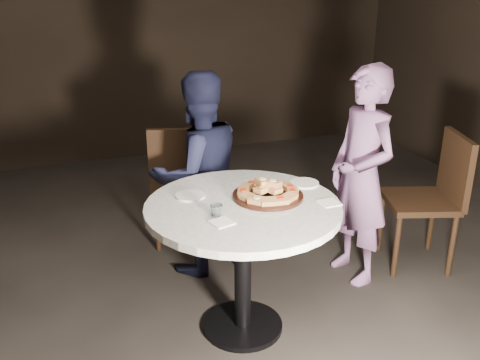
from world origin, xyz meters
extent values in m
plane|color=black|center=(0.00, 0.00, 0.00)|extent=(7.00, 7.00, 0.00)
cylinder|color=black|center=(-0.15, -0.07, 0.02)|extent=(0.51, 0.51, 0.03)
cylinder|color=black|center=(-0.15, -0.07, 0.42)|extent=(0.10, 0.10, 0.78)
cylinder|color=silver|center=(-0.15, -0.07, 0.82)|extent=(1.17, 1.17, 0.05)
cylinder|color=black|center=(0.02, -0.02, 0.86)|extent=(0.44, 0.44, 0.02)
cube|color=#AF7744|center=(0.17, -0.02, 0.88)|extent=(0.08, 0.10, 0.04)
cylinder|color=red|center=(0.17, -0.02, 0.90)|extent=(0.05, 0.05, 0.01)
cube|color=#AF7744|center=(0.15, 0.04, 0.88)|extent=(0.11, 0.11, 0.04)
cube|color=#AF7744|center=(0.11, 0.09, 0.88)|extent=(0.11, 0.11, 0.04)
cylinder|color=beige|center=(0.11, 0.09, 0.90)|extent=(0.06, 0.06, 0.01)
cube|color=#AF7744|center=(0.04, 0.12, 0.88)|extent=(0.10, 0.09, 0.04)
cube|color=#AF7744|center=(-0.03, 0.11, 0.88)|extent=(0.10, 0.09, 0.04)
cylinder|color=red|center=(-0.03, 0.11, 0.90)|extent=(0.05, 0.05, 0.01)
cube|color=#AF7744|center=(-0.08, 0.07, 0.88)|extent=(0.11, 0.11, 0.04)
cube|color=#AF7744|center=(-0.12, 0.01, 0.88)|extent=(0.10, 0.11, 0.04)
cylinder|color=red|center=(-0.12, 0.01, 0.90)|extent=(0.05, 0.05, 0.01)
cube|color=#AF7744|center=(-0.12, -0.06, 0.88)|extent=(0.09, 0.11, 0.04)
cube|color=#AF7744|center=(-0.08, -0.12, 0.88)|extent=(0.11, 0.11, 0.04)
cylinder|color=beige|center=(-0.08, -0.12, 0.90)|extent=(0.06, 0.06, 0.01)
cube|color=#AF7744|center=(-0.03, -0.16, 0.88)|extent=(0.10, 0.08, 0.04)
cube|color=#AF7744|center=(0.04, -0.17, 0.88)|extent=(0.09, 0.07, 0.04)
cylinder|color=red|center=(0.04, -0.17, 0.90)|extent=(0.04, 0.04, 0.01)
cube|color=#AF7744|center=(0.11, -0.14, 0.88)|extent=(0.11, 0.11, 0.04)
cube|color=#AF7744|center=(0.15, -0.09, 0.88)|extent=(0.10, 0.11, 0.04)
cylinder|color=red|center=(0.15, -0.09, 0.90)|extent=(0.05, 0.05, 0.01)
cube|color=#AF7744|center=(0.07, -0.01, 0.91)|extent=(0.11, 0.10, 0.03)
cylinder|color=#2D6B1E|center=(0.07, -0.01, 0.93)|extent=(0.06, 0.06, 0.01)
cube|color=#AF7744|center=(0.01, 0.02, 0.91)|extent=(0.11, 0.11, 0.03)
cylinder|color=beige|center=(0.01, 0.02, 0.93)|extent=(0.06, 0.06, 0.01)
cube|color=#AF7744|center=(-0.02, -0.04, 0.91)|extent=(0.11, 0.10, 0.04)
cylinder|color=orange|center=(-0.02, -0.04, 0.93)|extent=(0.05, 0.05, 0.01)
cube|color=#AF7744|center=(0.04, -0.07, 0.91)|extent=(0.09, 0.10, 0.04)
cylinder|color=red|center=(0.04, -0.07, 0.93)|extent=(0.05, 0.05, 0.01)
cube|color=#AF7744|center=(0.07, -0.01, 0.91)|extent=(0.10, 0.08, 0.04)
cylinder|color=#2D6B1E|center=(0.07, -0.01, 0.93)|extent=(0.05, 0.05, 0.01)
cube|color=#AF7744|center=(0.00, 0.00, 0.94)|extent=(0.08, 0.09, 0.04)
cylinder|color=beige|center=(0.00, 0.00, 0.96)|extent=(0.05, 0.05, 0.01)
cube|color=#AF7744|center=(0.04, -0.04, 0.94)|extent=(0.11, 0.11, 0.04)
cylinder|color=beige|center=(0.04, -0.04, 0.96)|extent=(0.06, 0.06, 0.01)
cylinder|color=white|center=(-0.40, 0.14, 0.85)|extent=(0.20, 0.20, 0.01)
cylinder|color=white|center=(0.32, 0.09, 0.85)|extent=(0.19, 0.19, 0.01)
imported|color=silver|center=(-0.34, -0.16, 0.88)|extent=(0.08, 0.08, 0.06)
cube|color=white|center=(-0.34, -0.26, 0.85)|extent=(0.14, 0.14, 0.01)
cube|color=white|center=(0.32, -0.22, 0.85)|extent=(0.11, 0.11, 0.01)
cube|color=black|center=(-0.19, 1.24, 0.50)|extent=(0.58, 0.58, 0.04)
cube|color=black|center=(-0.25, 1.01, 0.76)|extent=(0.47, 0.17, 0.50)
cylinder|color=black|center=(0.06, 1.38, 0.25)|extent=(0.05, 0.05, 0.50)
cylinder|color=black|center=(-0.33, 1.49, 0.25)|extent=(0.05, 0.05, 0.50)
cylinder|color=black|center=(-0.05, 0.99, 0.25)|extent=(0.05, 0.05, 0.50)
cylinder|color=black|center=(-0.44, 1.10, 0.25)|extent=(0.05, 0.05, 0.50)
cube|color=black|center=(1.35, 0.26, 0.51)|extent=(0.59, 0.59, 0.04)
cube|color=black|center=(1.58, 0.19, 0.76)|extent=(0.19, 0.46, 0.51)
cylinder|color=black|center=(1.22, 0.51, 0.25)|extent=(0.05, 0.05, 0.51)
cylinder|color=black|center=(1.10, 0.13, 0.25)|extent=(0.05, 0.05, 0.51)
cylinder|color=black|center=(1.61, 0.39, 0.25)|extent=(0.05, 0.05, 0.51)
cylinder|color=black|center=(1.48, 0.00, 0.25)|extent=(0.05, 0.05, 0.51)
imported|color=#151832|center=(-0.19, 0.75, 0.74)|extent=(0.81, 0.68, 1.47)
imported|color=slate|center=(0.84, 0.26, 0.77)|extent=(0.43, 0.60, 1.54)
camera|label=1|loc=(-1.10, -2.68, 2.09)|focal=40.00mm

